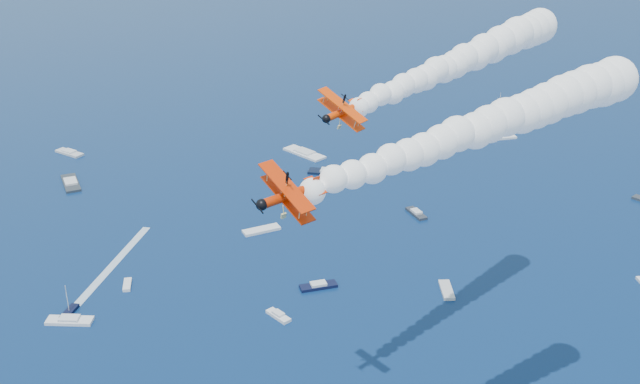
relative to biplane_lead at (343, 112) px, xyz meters
name	(u,v)px	position (x,y,z in m)	size (l,w,h in m)	color
biplane_lead	(343,112)	(0.00, 0.00, 0.00)	(7.49, 8.40, 5.06)	#FF3F05
biplane_trail	(290,195)	(-15.55, -24.71, 0.38)	(7.79, 8.73, 5.26)	red
smoke_trail_lead	(460,61)	(24.99, 11.96, 2.09)	(50.95, 27.72, 10.57)	white
smoke_trail_trail	(482,127)	(11.33, -18.04, 2.47)	(54.34, 18.28, 10.57)	white
spectator_boats	(216,230)	(-3.51, 79.76, -57.10)	(223.22, 167.42, 0.70)	black
boat_wakes	(9,352)	(-53.61, 42.65, -57.42)	(69.12, 91.09, 0.04)	white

